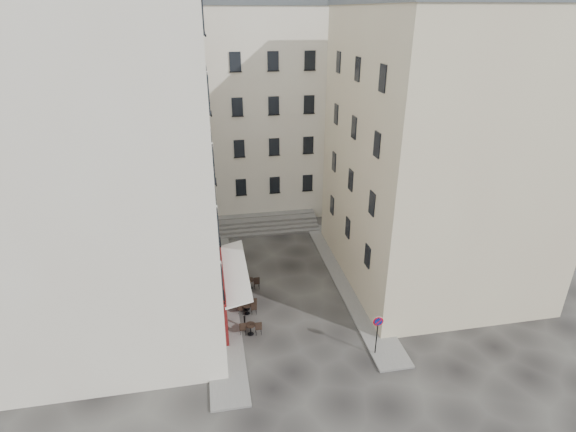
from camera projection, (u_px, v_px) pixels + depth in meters
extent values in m
plane|color=black|center=(294.00, 313.00, 28.80)|extent=(90.00, 90.00, 0.00)
cube|color=slate|center=(220.00, 285.00, 31.60)|extent=(2.00, 22.00, 0.12)
cube|color=slate|center=(347.00, 280.00, 32.20)|extent=(2.00, 18.00, 0.12)
cube|color=beige|center=(104.00, 158.00, 25.55)|extent=(12.00, 16.00, 20.00)
cube|color=#C9B495|center=(439.00, 153.00, 29.91)|extent=(12.00, 14.00, 18.00)
cube|color=beige|center=(244.00, 112.00, 41.84)|extent=(18.00, 10.00, 18.00)
cube|color=#53595F|center=(240.00, 2.00, 37.95)|extent=(18.20, 10.20, 0.60)
cube|color=#45090F|center=(222.00, 288.00, 28.23)|extent=(0.25, 7.00, 3.50)
cube|color=black|center=(223.00, 293.00, 28.38)|extent=(0.06, 3.85, 2.00)
cube|color=white|center=(234.00, 271.00, 27.86)|extent=(1.58, 7.30, 0.41)
cube|color=#605D5B|center=(268.00, 230.00, 39.39)|extent=(9.00, 1.80, 0.20)
cube|color=#605D5B|center=(267.00, 226.00, 39.70)|extent=(9.00, 1.80, 0.20)
cube|color=#605D5B|center=(266.00, 222.00, 40.02)|extent=(9.00, 1.80, 0.20)
cube|color=#605D5B|center=(265.00, 218.00, 40.34)|extent=(9.00, 1.80, 0.20)
cylinder|color=black|center=(245.00, 323.00, 27.18)|extent=(0.10, 0.10, 0.90)
sphere|color=black|center=(244.00, 316.00, 26.98)|extent=(0.12, 0.12, 0.12)
cylinder|color=black|center=(240.00, 291.00, 30.30)|extent=(0.10, 0.10, 0.90)
sphere|color=black|center=(239.00, 285.00, 30.11)|extent=(0.12, 0.12, 0.12)
cylinder|color=black|center=(236.00, 264.00, 33.43)|extent=(0.10, 0.10, 0.90)
sphere|color=black|center=(235.00, 259.00, 33.23)|extent=(0.12, 0.12, 0.12)
cylinder|color=black|center=(377.00, 336.00, 24.81)|extent=(0.07, 0.07, 2.55)
cylinder|color=#B10B19|center=(378.00, 321.00, 24.38)|extent=(0.59, 0.06, 0.59)
cylinder|color=navy|center=(378.00, 322.00, 24.36)|extent=(0.43, 0.06, 0.43)
cube|color=#B10B19|center=(379.00, 322.00, 24.33)|extent=(0.35, 0.04, 0.35)
cylinder|color=black|center=(251.00, 334.00, 26.83)|extent=(0.37, 0.37, 0.02)
cylinder|color=black|center=(251.00, 329.00, 26.68)|extent=(0.05, 0.05, 0.72)
cylinder|color=black|center=(250.00, 325.00, 26.55)|extent=(0.62, 0.62, 0.04)
cube|color=black|center=(258.00, 328.00, 26.74)|extent=(0.39, 0.39, 0.93)
cube|color=black|center=(243.00, 328.00, 26.68)|extent=(0.39, 0.39, 0.93)
cylinder|color=black|center=(247.00, 313.00, 28.65)|extent=(0.34, 0.34, 0.02)
cylinder|color=black|center=(247.00, 309.00, 28.51)|extent=(0.05, 0.05, 0.67)
cylinder|color=black|center=(247.00, 305.00, 28.39)|extent=(0.57, 0.57, 0.04)
cube|color=black|center=(254.00, 308.00, 28.57)|extent=(0.36, 0.36, 0.86)
cube|color=black|center=(240.00, 309.00, 28.51)|extent=(0.36, 0.36, 0.86)
cylinder|color=black|center=(247.00, 309.00, 29.06)|extent=(0.36, 0.36, 0.02)
cylinder|color=black|center=(247.00, 305.00, 28.92)|extent=(0.05, 0.05, 0.71)
cylinder|color=black|center=(247.00, 301.00, 28.78)|extent=(0.61, 0.61, 0.04)
cube|color=black|center=(254.00, 303.00, 28.97)|extent=(0.38, 0.38, 0.91)
cube|color=black|center=(240.00, 304.00, 28.91)|extent=(0.38, 0.38, 0.91)
cylinder|color=black|center=(250.00, 288.00, 31.24)|extent=(0.38, 0.38, 0.02)
cylinder|color=black|center=(250.00, 284.00, 31.10)|extent=(0.05, 0.05, 0.73)
cylinder|color=black|center=(250.00, 280.00, 30.96)|extent=(0.63, 0.63, 0.04)
cube|color=black|center=(257.00, 283.00, 31.16)|extent=(0.40, 0.40, 0.94)
cube|color=black|center=(243.00, 283.00, 31.09)|extent=(0.40, 0.40, 0.94)
cylinder|color=black|center=(236.00, 282.00, 31.95)|extent=(0.39, 0.39, 0.02)
cylinder|color=black|center=(236.00, 278.00, 31.80)|extent=(0.05, 0.05, 0.75)
cylinder|color=black|center=(236.00, 273.00, 31.65)|extent=(0.65, 0.65, 0.04)
cube|color=black|center=(243.00, 276.00, 31.86)|extent=(0.41, 0.41, 0.97)
cube|color=black|center=(229.00, 277.00, 31.79)|extent=(0.41, 0.41, 0.97)
imported|color=black|center=(242.00, 294.00, 29.01)|extent=(0.73, 0.50, 1.95)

